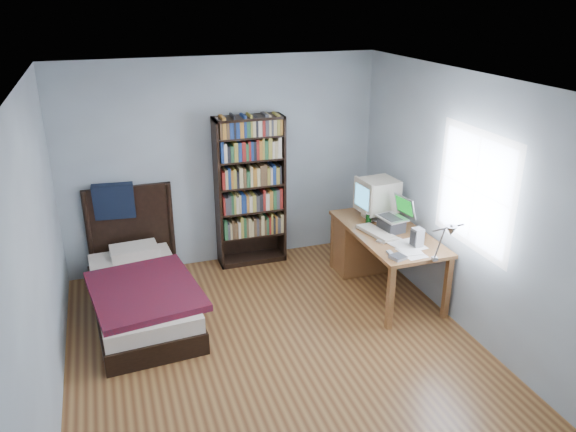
# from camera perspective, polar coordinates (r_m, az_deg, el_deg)

# --- Properties ---
(room) EXTENTS (4.20, 4.24, 2.50)m
(room) POSITION_cam_1_polar(r_m,az_deg,el_deg) (4.85, -0.92, -1.33)
(room) COLOR brown
(room) RESTS_ON ground
(desk) EXTENTS (0.75, 1.54, 0.73)m
(desk) POSITION_cam_1_polar(r_m,az_deg,el_deg) (6.68, 8.22, -2.63)
(desk) COLOR brown
(desk) RESTS_ON floor
(crt_monitor) EXTENTS (0.43, 0.40, 0.46)m
(crt_monitor) POSITION_cam_1_polar(r_m,az_deg,el_deg) (6.48, 9.04, 2.04)
(crt_monitor) COLOR beige
(crt_monitor) RESTS_ON desk
(laptop) EXTENTS (0.35, 0.35, 0.39)m
(laptop) POSITION_cam_1_polar(r_m,az_deg,el_deg) (6.20, 10.62, -0.53)
(laptop) COLOR #2D2D30
(laptop) RESTS_ON desk
(desk_lamp) EXTENTS (0.21, 0.45, 0.54)m
(desk_lamp) POSITION_cam_1_polar(r_m,az_deg,el_deg) (5.18, 16.02, -1.73)
(desk_lamp) COLOR #99999E
(desk_lamp) RESTS_ON desk
(keyboard) EXTENTS (0.30, 0.52, 0.05)m
(keyboard) POSITION_cam_1_polar(r_m,az_deg,el_deg) (6.11, 9.04, -1.67)
(keyboard) COLOR beige
(keyboard) RESTS_ON desk
(speaker) EXTENTS (0.11, 0.11, 0.20)m
(speaker) POSITION_cam_1_polar(r_m,az_deg,el_deg) (5.86, 13.01, -2.15)
(speaker) COLOR #939396
(speaker) RESTS_ON desk
(soda_can) EXTENTS (0.06, 0.06, 0.12)m
(soda_can) POSITION_cam_1_polar(r_m,az_deg,el_deg) (6.36, 8.19, -0.27)
(soda_can) COLOR #0A3307
(soda_can) RESTS_ON desk
(mouse) EXTENTS (0.06, 0.11, 0.04)m
(mouse) POSITION_cam_1_polar(r_m,az_deg,el_deg) (6.45, 8.83, -0.38)
(mouse) COLOR silver
(mouse) RESTS_ON desk
(phone_silver) EXTENTS (0.09, 0.11, 0.02)m
(phone_silver) POSITION_cam_1_polar(r_m,az_deg,el_deg) (5.92, 9.42, -2.59)
(phone_silver) COLOR silver
(phone_silver) RESTS_ON desk
(phone_grey) EXTENTS (0.05, 0.10, 0.02)m
(phone_grey) POSITION_cam_1_polar(r_m,az_deg,el_deg) (5.69, 10.33, -3.69)
(phone_grey) COLOR #939396
(phone_grey) RESTS_ON desk
(external_drive) EXTENTS (0.17, 0.17, 0.03)m
(external_drive) POSITION_cam_1_polar(r_m,az_deg,el_deg) (5.60, 11.10, -4.13)
(external_drive) COLOR #939396
(external_drive) RESTS_ON desk
(bookshelf) EXTENTS (0.82, 0.30, 1.83)m
(bookshelf) POSITION_cam_1_polar(r_m,az_deg,el_deg) (6.77, -3.85, 2.49)
(bookshelf) COLOR black
(bookshelf) RESTS_ON floor
(bed) EXTENTS (1.15, 2.05, 1.16)m
(bed) POSITION_cam_1_polar(r_m,az_deg,el_deg) (6.12, -14.78, -7.20)
(bed) COLOR black
(bed) RESTS_ON floor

